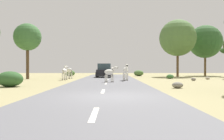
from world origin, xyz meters
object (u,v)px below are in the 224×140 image
object	(u,v)px
car_1	(105,71)
tree_6	(179,38)
rock_1	(209,78)
bush_3	(11,79)
car_0	(106,70)
rock_0	(178,85)
zebra_0	(126,70)
tree_0	(28,37)
bush_4	(139,73)
bush_2	(71,73)
bush_0	(171,77)
zebra_2	(66,71)
rock_3	(194,79)
zebra_1	(111,72)
zebra_3	(69,70)
tree_2	(206,42)

from	to	relation	value
car_1	tree_6	bearing A→B (deg)	-162.48
rock_1	bush_3	bearing A→B (deg)	-150.19
car_0	rock_0	xyz separation A→B (m)	(5.22, -24.88, -0.66)
zebra_0	tree_0	size ratio (longest dim) A/B	0.28
bush_4	bush_2	bearing A→B (deg)	-175.92
tree_6	bush_4	world-z (taller)	tree_6
bush_0	rock_1	bearing A→B (deg)	-23.11
bush_2	bush_4	distance (m)	10.34
zebra_0	tree_6	xyz separation A→B (m)	(8.01, 11.10, 4.46)
car_0	bush_2	size ratio (longest dim) A/B	2.92
zebra_0	zebra_2	xyz separation A→B (m)	(-6.15, 1.91, -0.09)
rock_1	rock_3	xyz separation A→B (m)	(-2.45, -2.66, -0.00)
zebra_2	bush_3	world-z (taller)	zebra_2
rock_0	rock_1	size ratio (longest dim) A/B	1.55
zebra_1	rock_3	size ratio (longest dim) A/B	3.06
zebra_3	bush_0	distance (m)	11.78
tree_2	rock_1	world-z (taller)	tree_2
tree_2	bush_0	size ratio (longest dim) A/B	9.55
car_1	rock_0	world-z (taller)	car_1
tree_0	zebra_1	bearing A→B (deg)	-33.46
zebra_0	tree_6	size ratio (longest dim) A/B	0.21
tree_6	rock_1	bearing A→B (deg)	-82.70
car_0	tree_2	world-z (taller)	tree_2
zebra_2	zebra_0	bearing A→B (deg)	-13.37
zebra_2	tree_2	world-z (taller)	tree_2
zebra_3	bush_3	bearing A→B (deg)	-140.31
zebra_1	tree_0	xyz separation A→B (m)	(-9.17, 6.06, 3.74)
tree_6	tree_2	bearing A→B (deg)	34.84
zebra_2	rock_3	xyz separation A→B (m)	(12.74, -1.49, -0.77)
zebra_3	tree_0	world-z (taller)	tree_0
zebra_1	tree_2	bearing A→B (deg)	103.85
car_0	rock_3	size ratio (longest dim) A/B	9.74
zebra_1	zebra_3	distance (m)	9.08
zebra_1	rock_1	world-z (taller)	zebra_1
tree_2	rock_0	size ratio (longest dim) A/B	11.66
bush_3	rock_0	distance (m)	10.91
zebra_1	bush_3	distance (m)	7.96
zebra_2	tree_6	bearing A→B (deg)	36.87
zebra_0	bush_4	bearing A→B (deg)	-107.82
zebra_3	zebra_0	bearing A→B (deg)	-82.15
bush_4	tree_2	bearing A→B (deg)	7.39
rock_0	zebra_3	bearing A→B (deg)	124.88
tree_6	rock_1	distance (m)	9.69
zebra_1	zebra_0	bearing A→B (deg)	112.36
zebra_2	bush_2	xyz separation A→B (m)	(-1.41, 10.82, -0.46)
tree_0	bush_0	world-z (taller)	tree_0
bush_3	zebra_0	bearing A→B (deg)	39.80
car_1	bush_3	xyz separation A→B (m)	(-5.81, -14.86, -0.33)
car_1	bush_2	size ratio (longest dim) A/B	2.88
zebra_3	car_0	world-z (taller)	car_0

